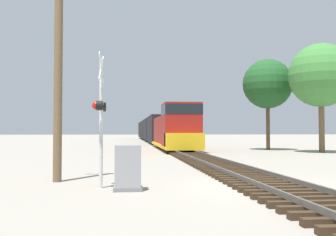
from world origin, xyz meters
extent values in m
plane|color=gray|center=(0.00, 0.00, 0.00)|extent=(400.00, 400.00, 0.00)
cube|color=#382819|center=(0.00, -3.90, 0.08)|extent=(2.60, 0.22, 0.16)
cube|color=#382819|center=(0.00, -3.30, 0.08)|extent=(2.60, 0.22, 0.16)
cube|color=#382819|center=(0.00, -2.70, 0.08)|extent=(2.60, 0.22, 0.16)
cube|color=#382819|center=(0.00, -2.10, 0.08)|extent=(2.60, 0.22, 0.16)
cube|color=#382819|center=(0.00, -1.50, 0.08)|extent=(2.60, 0.22, 0.16)
cube|color=#382819|center=(0.00, -0.90, 0.08)|extent=(2.60, 0.22, 0.16)
cube|color=#382819|center=(0.00, -0.30, 0.08)|extent=(2.60, 0.22, 0.16)
cube|color=#382819|center=(0.00, 0.30, 0.08)|extent=(2.60, 0.22, 0.16)
cube|color=#382819|center=(0.00, 0.90, 0.08)|extent=(2.60, 0.22, 0.16)
cube|color=#382819|center=(0.00, 1.50, 0.08)|extent=(2.60, 0.22, 0.16)
cube|color=#382819|center=(0.00, 2.10, 0.08)|extent=(2.60, 0.22, 0.16)
cube|color=#382819|center=(0.00, 2.70, 0.08)|extent=(2.60, 0.22, 0.16)
cube|color=#382819|center=(0.00, 3.30, 0.08)|extent=(2.60, 0.22, 0.16)
cube|color=#382819|center=(0.00, 3.90, 0.08)|extent=(2.60, 0.22, 0.16)
cube|color=#382819|center=(0.00, 4.50, 0.08)|extent=(2.60, 0.22, 0.16)
cube|color=#382819|center=(0.00, 5.10, 0.08)|extent=(2.60, 0.22, 0.16)
cube|color=#382819|center=(0.00, 5.70, 0.08)|extent=(2.60, 0.22, 0.16)
cube|color=#382819|center=(0.00, 6.30, 0.08)|extent=(2.60, 0.22, 0.16)
cube|color=#382819|center=(0.00, 6.90, 0.08)|extent=(2.60, 0.22, 0.16)
cube|color=#382819|center=(0.00, 7.50, 0.08)|extent=(2.60, 0.22, 0.16)
cube|color=#382819|center=(0.00, 8.10, 0.08)|extent=(2.60, 0.22, 0.16)
cube|color=#382819|center=(0.00, 8.70, 0.08)|extent=(2.60, 0.22, 0.16)
cube|color=#382819|center=(0.00, 9.30, 0.08)|extent=(2.60, 0.22, 0.16)
cube|color=#382819|center=(0.00, 9.90, 0.08)|extent=(2.60, 0.22, 0.16)
cube|color=#382819|center=(0.00, 10.50, 0.08)|extent=(2.60, 0.22, 0.16)
cube|color=#382819|center=(0.00, 11.10, 0.08)|extent=(2.60, 0.22, 0.16)
cube|color=#382819|center=(0.00, 11.70, 0.08)|extent=(2.60, 0.22, 0.16)
cube|color=#382819|center=(0.00, 12.30, 0.08)|extent=(2.60, 0.22, 0.16)
cube|color=#382819|center=(0.00, 12.90, 0.08)|extent=(2.60, 0.22, 0.16)
cube|color=#382819|center=(0.00, 13.50, 0.08)|extent=(2.60, 0.22, 0.16)
cube|color=#382819|center=(0.00, 14.10, 0.08)|extent=(2.60, 0.22, 0.16)
cube|color=#382819|center=(0.00, 14.70, 0.08)|extent=(2.60, 0.22, 0.16)
cube|color=#382819|center=(0.00, 15.30, 0.08)|extent=(2.60, 0.22, 0.16)
cube|color=#382819|center=(0.00, 15.90, 0.08)|extent=(2.60, 0.22, 0.16)
cube|color=#382819|center=(0.00, 16.50, 0.08)|extent=(2.60, 0.22, 0.16)
cube|color=#382819|center=(0.00, 17.10, 0.08)|extent=(2.60, 0.22, 0.16)
cube|color=#382819|center=(0.00, 17.70, 0.08)|extent=(2.60, 0.22, 0.16)
cube|color=#382819|center=(0.00, 18.30, 0.08)|extent=(2.60, 0.22, 0.16)
cube|color=#382819|center=(0.00, 18.90, 0.08)|extent=(2.60, 0.22, 0.16)
cube|color=#382819|center=(0.00, 19.50, 0.08)|extent=(2.60, 0.22, 0.16)
cube|color=#56514C|center=(-0.72, 0.00, 0.23)|extent=(0.07, 160.00, 0.15)
cube|color=#56514C|center=(0.72, 0.00, 0.23)|extent=(0.07, 160.00, 0.15)
cube|color=maroon|center=(0.00, 29.23, 1.81)|extent=(2.57, 12.27, 3.00)
cube|color=maroon|center=(0.00, 20.63, 2.23)|extent=(3.03, 3.86, 3.85)
cube|color=black|center=(0.00, 20.63, 3.59)|extent=(3.06, 3.90, 0.85)
cube|color=gold|center=(0.00, 18.71, 0.98)|extent=(3.03, 1.75, 1.35)
cube|color=gold|center=(0.00, 26.60, 0.43)|extent=(3.09, 17.18, 0.24)
cube|color=black|center=(0.00, 20.90, 0.50)|extent=(1.58, 2.20, 1.00)
cube|color=black|center=(0.00, 32.29, 0.50)|extent=(1.58, 2.20, 1.00)
cube|color=black|center=(0.00, 43.23, 2.13)|extent=(2.87, 12.82, 3.64)
cube|color=black|center=(0.00, 39.07, 0.45)|extent=(1.58, 2.20, 0.90)
cube|color=black|center=(0.00, 47.40, 0.45)|extent=(1.58, 2.20, 0.90)
cube|color=black|center=(0.00, 57.51, 2.13)|extent=(2.87, 12.82, 3.64)
cube|color=black|center=(0.00, 53.34, 0.45)|extent=(1.58, 2.20, 0.90)
cube|color=black|center=(0.00, 61.67, 0.45)|extent=(1.58, 2.20, 0.90)
cube|color=black|center=(0.00, 71.79, 2.13)|extent=(2.87, 12.82, 3.64)
cube|color=black|center=(0.00, 67.62, 0.45)|extent=(1.58, 2.20, 0.90)
cube|color=black|center=(0.00, 75.95, 0.45)|extent=(1.58, 2.20, 0.90)
cube|color=black|center=(0.00, 86.06, 2.13)|extent=(2.87, 12.82, 3.64)
cube|color=black|center=(0.00, 81.90, 0.45)|extent=(1.58, 2.20, 0.90)
cube|color=black|center=(0.00, 90.23, 0.45)|extent=(1.58, 2.20, 0.90)
cylinder|color=silver|center=(-5.39, 0.44, 2.06)|extent=(0.12, 0.12, 4.12)
cube|color=white|center=(-5.39, 0.44, 3.82)|extent=(0.11, 0.93, 0.93)
cube|color=white|center=(-5.39, 0.44, 3.82)|extent=(0.11, 0.93, 0.93)
cube|color=black|center=(-5.39, 0.44, 2.60)|extent=(0.14, 0.86, 0.06)
cylinder|color=black|center=(-5.36, 0.79, 2.60)|extent=(0.21, 0.31, 0.30)
sphere|color=red|center=(-5.46, 0.80, 2.60)|extent=(0.26, 0.26, 0.26)
cylinder|color=black|center=(-5.42, 0.09, 2.60)|extent=(0.21, 0.31, 0.30)
sphere|color=red|center=(-5.52, 0.10, 2.60)|extent=(0.26, 0.26, 0.26)
cube|color=white|center=(-5.39, 0.44, 3.27)|extent=(0.06, 0.32, 0.20)
cube|color=slate|center=(-4.54, -0.19, 0.06)|extent=(0.86, 0.70, 0.12)
cube|color=#939399|center=(-4.54, -0.19, 0.75)|extent=(0.79, 0.63, 1.26)
cylinder|color=brown|center=(-7.03, 2.14, 4.68)|extent=(0.30, 0.30, 9.36)
cylinder|color=brown|center=(11.78, 19.27, 2.46)|extent=(0.47, 0.47, 4.93)
sphere|color=#3D7F38|center=(11.78, 19.27, 6.54)|extent=(5.38, 5.38, 5.38)
cylinder|color=brown|center=(8.97, 24.31, 2.47)|extent=(0.36, 0.36, 4.94)
sphere|color=#1E5123|center=(8.97, 24.31, 6.38)|extent=(4.78, 4.78, 4.78)
camera|label=1|loc=(-4.58, -12.23, 1.80)|focal=42.00mm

